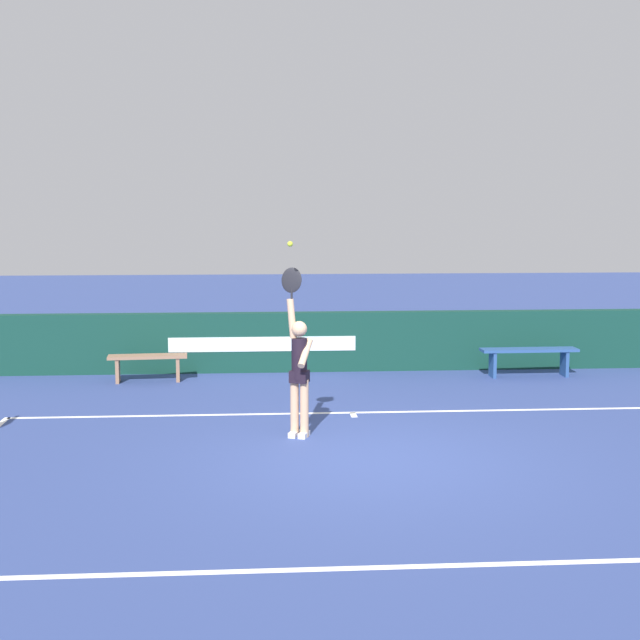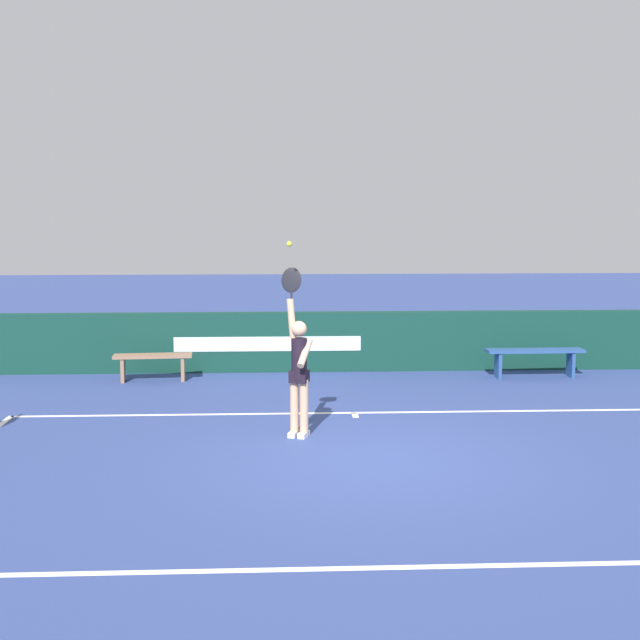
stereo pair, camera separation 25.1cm
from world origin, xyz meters
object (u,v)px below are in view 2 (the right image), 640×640
tennis_ball (289,244)px  courtside_bench_near (153,361)px  courtside_bench_far (535,356)px  tennis_player (299,368)px

tennis_ball → courtside_bench_near: (-2.38, 4.28, -2.25)m
courtside_bench_far → tennis_ball: bearing=-136.4°
tennis_ball → courtside_bench_far: bearing=43.6°
tennis_ball → courtside_bench_far: (4.49, 4.28, -2.20)m
courtside_bench_far → courtside_bench_near: bearing=180.0°
courtside_bench_near → courtside_bench_far: (6.87, -0.00, 0.04)m
tennis_player → courtside_bench_near: size_ratio=1.64×
tennis_ball → tennis_player: bearing=70.3°
tennis_player → tennis_ball: tennis_ball is taller
tennis_player → courtside_bench_near: (-2.50, 3.94, -0.58)m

